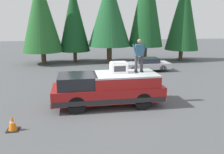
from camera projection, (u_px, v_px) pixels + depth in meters
name	position (u px, v px, depth m)	size (l,w,h in m)	color
ground_plane	(112.00, 107.00, 11.37)	(90.00, 90.00, 0.00)	#4C4F51
pickup_truck	(108.00, 89.00, 11.50)	(2.01, 5.54, 1.65)	maroon
compressor_unit	(119.00, 67.00, 11.49)	(0.65, 0.84, 0.56)	silver
person_on_truck_bed	(139.00, 55.00, 11.53)	(0.29, 0.72, 1.69)	#333338
parked_car_silver	(146.00, 64.00, 19.79)	(1.64, 4.10, 1.16)	silver
traffic_cone	(12.00, 123.00, 8.89)	(0.47, 0.47, 0.62)	black
conifer_far_left	(184.00, 13.00, 24.55)	(3.64, 3.64, 9.21)	#4C3826
conifer_left	(147.00, 0.00, 23.51)	(3.67, 3.67, 11.14)	#4C3826
conifer_center_left	(109.00, 12.00, 23.25)	(4.44, 4.44, 8.76)	#4C3826
conifer_center_right	(74.00, 18.00, 23.69)	(3.25, 3.25, 7.99)	#4C3826
conifer_right	(41.00, 14.00, 22.40)	(4.01, 4.01, 8.75)	#4C3826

